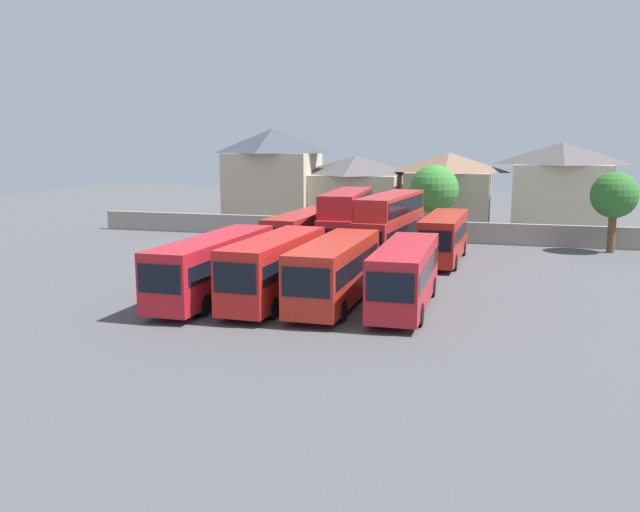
# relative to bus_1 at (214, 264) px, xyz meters

# --- Properties ---
(ground) EXTENTS (140.00, 140.00, 0.00)m
(ground) POSITION_rel_bus_1_xyz_m (5.11, 18.20, -1.94)
(ground) COLOR #4C4C4F
(depot_boundary_wall) EXTENTS (56.00, 0.50, 1.80)m
(depot_boundary_wall) POSITION_rel_bus_1_xyz_m (5.11, 24.71, -1.04)
(depot_boundary_wall) COLOR gray
(depot_boundary_wall) RESTS_ON ground
(bus_1) EXTENTS (2.65, 11.79, 3.39)m
(bus_1) POSITION_rel_bus_1_xyz_m (0.00, 0.00, 0.00)
(bus_1) COLOR red
(bus_1) RESTS_ON ground
(bus_2) EXTENTS (2.70, 10.29, 3.53)m
(bus_2) POSITION_rel_bus_1_xyz_m (3.55, -0.05, 0.07)
(bus_2) COLOR red
(bus_2) RESTS_ON ground
(bus_3) EXTENTS (2.71, 10.41, 3.41)m
(bus_3) POSITION_rel_bus_1_xyz_m (6.75, 0.38, 0.01)
(bus_3) COLOR #B4271A
(bus_3) RESTS_ON ground
(bus_4) EXTENTS (2.67, 10.19, 3.31)m
(bus_4) POSITION_rel_bus_1_xyz_m (10.42, 0.54, -0.04)
(bus_4) COLOR red
(bus_4) RESTS_ON ground
(bus_5) EXTENTS (3.06, 11.69, 3.29)m
(bus_5) POSITION_rel_bus_1_xyz_m (0.62, 14.80, -0.05)
(bus_5) COLOR red
(bus_5) RESTS_ON ground
(bus_6) EXTENTS (3.21, 10.98, 4.97)m
(bus_6) POSITION_rel_bus_1_xyz_m (3.93, 14.42, 0.86)
(bus_6) COLOR #B31F24
(bus_6) RESTS_ON ground
(bus_7) EXTENTS (3.44, 11.94, 4.77)m
(bus_7) POSITION_rel_bus_1_xyz_m (7.08, 14.93, 0.75)
(bus_7) COLOR #B42724
(bus_7) RESTS_ON ground
(bus_8) EXTENTS (2.71, 10.32, 3.39)m
(bus_8) POSITION_rel_bus_1_xyz_m (11.00, 14.93, -0.01)
(bus_8) COLOR #B22018
(bus_8) RESTS_ON ground
(house_terrace_left) EXTENTS (9.48, 7.23, 9.95)m
(house_terrace_left) POSITION_rel_bus_1_xyz_m (-8.89, 33.90, 3.13)
(house_terrace_left) COLOR #C6B293
(house_terrace_left) RESTS_ON ground
(house_terrace_centre) EXTENTS (9.75, 7.56, 7.17)m
(house_terrace_centre) POSITION_rel_bus_1_xyz_m (-0.12, 35.01, 1.72)
(house_terrace_centre) COLOR #C6B293
(house_terrace_centre) RESTS_ON ground
(house_terrace_right) EXTENTS (8.52, 6.65, 7.55)m
(house_terrace_right) POSITION_rel_bus_1_xyz_m (9.46, 34.41, 1.91)
(house_terrace_right) COLOR tan
(house_terrace_right) RESTS_ON ground
(house_terrace_far_right) EXTENTS (9.18, 6.35, 8.53)m
(house_terrace_far_right) POSITION_rel_bus_1_xyz_m (19.97, 34.54, 2.41)
(house_terrace_far_right) COLOR beige
(house_terrace_far_right) RESTS_ON ground
(tree_left_of_lot) EXTENTS (3.57, 3.57, 6.29)m
(tree_left_of_lot) POSITION_rel_bus_1_xyz_m (23.14, 22.71, 2.49)
(tree_left_of_lot) COLOR brown
(tree_left_of_lot) RESTS_ON ground
(tree_behind_wall) EXTENTS (4.33, 4.33, 6.56)m
(tree_behind_wall) POSITION_rel_bus_1_xyz_m (8.87, 27.21, 2.43)
(tree_behind_wall) COLOR brown
(tree_behind_wall) RESTS_ON ground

